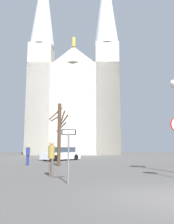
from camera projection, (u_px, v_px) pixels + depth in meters
name	position (u px, v px, depth m)	size (l,w,h in m)	color
ground_plane	(174.00, 198.00, 6.56)	(120.00, 120.00, 0.00)	#514F4C
cathedral	(74.00, 88.00, 46.56)	(18.66, 12.52, 41.18)	#BCB5A5
one_way_arrow_sign	(68.00, 149.00, 9.43)	(0.61, 0.11, 2.17)	slate
bare_tree	(59.00, 132.00, 18.28)	(1.58, 1.00, 4.92)	#473323
parked_car_far_white	(61.00, 154.00, 25.47)	(4.52, 4.23, 1.43)	silver
pedestrian_walking	(51.00, 154.00, 11.58)	(0.32, 0.32, 1.77)	#594C47
pedestrian_standing	(28.00, 153.00, 18.61)	(0.32, 0.32, 1.62)	navy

